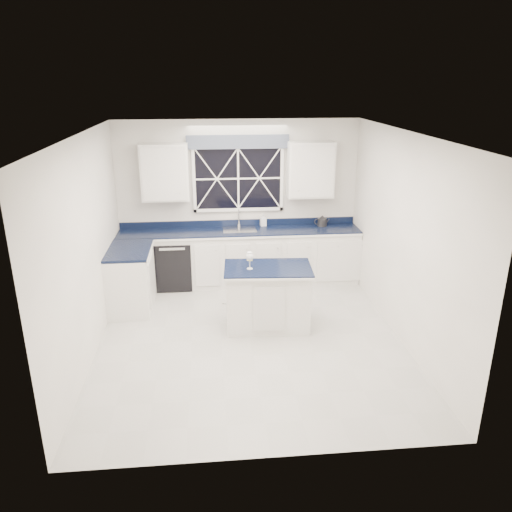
{
  "coord_description": "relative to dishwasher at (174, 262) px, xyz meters",
  "views": [
    {
      "loc": [
        -0.5,
        -5.94,
        3.33
      ],
      "look_at": [
        0.12,
        0.4,
        1.04
      ],
      "focal_mm": 35.0,
      "sensor_mm": 36.0,
      "label": 1
    }
  ],
  "objects": [
    {
      "name": "upper_cabinets",
      "position": [
        1.1,
        0.13,
        1.49
      ],
      "size": [
        3.1,
        0.34,
        0.9
      ],
      "color": "white",
      "rests_on": "ground"
    },
    {
      "name": "rug",
      "position": [
        1.44,
        -0.6,
        -0.4
      ],
      "size": [
        1.35,
        0.98,
        0.02
      ],
      "rotation": [
        0.0,
        0.0,
        -0.21
      ],
      "color": "#AEAEA9",
      "rests_on": "ground"
    },
    {
      "name": "back_wall",
      "position": [
        1.1,
        0.3,
        0.94
      ],
      "size": [
        4.0,
        0.1,
        2.7
      ],
      "primitive_type": "cube",
      "color": "white",
      "rests_on": "ground"
    },
    {
      "name": "island",
      "position": [
        1.38,
        -1.6,
        0.04
      ],
      "size": [
        1.23,
        0.79,
        0.89
      ],
      "rotation": [
        0.0,
        0.0,
        -0.06
      ],
      "color": "white",
      "rests_on": "ground"
    },
    {
      "name": "kettle",
      "position": [
        2.51,
        0.12,
        0.61
      ],
      "size": [
        0.26,
        0.17,
        0.18
      ],
      "rotation": [
        0.0,
        0.0,
        -0.1
      ],
      "color": "#2C2C2F",
      "rests_on": "countertop"
    },
    {
      "name": "wine_glass",
      "position": [
        1.13,
        -1.63,
        0.64
      ],
      "size": [
        0.1,
        0.1,
        0.24
      ],
      "color": "silver",
      "rests_on": "island"
    },
    {
      "name": "ground",
      "position": [
        1.1,
        -1.95,
        -0.41
      ],
      "size": [
        4.5,
        4.5,
        0.0
      ],
      "primitive_type": "plane",
      "color": "#AEAEA9",
      "rests_on": "ground"
    },
    {
      "name": "countertop",
      "position": [
        1.1,
        0.0,
        0.51
      ],
      "size": [
        3.98,
        0.64,
        0.04
      ],
      "primitive_type": "cube",
      "color": "black",
      "rests_on": "base_cabinets"
    },
    {
      "name": "window",
      "position": [
        1.1,
        0.25,
        1.42
      ],
      "size": [
        1.65,
        0.09,
        1.26
      ],
      "color": "black",
      "rests_on": "ground"
    },
    {
      "name": "dishwasher",
      "position": [
        0.0,
        0.0,
        0.0
      ],
      "size": [
        0.6,
        0.58,
        0.82
      ],
      "primitive_type": "cube",
      "color": "black",
      "rests_on": "ground"
    },
    {
      "name": "base_cabinets",
      "position": [
        0.77,
        -0.17,
        0.04
      ],
      "size": [
        3.99,
        1.6,
        0.9
      ],
      "color": "white",
      "rests_on": "ground"
    },
    {
      "name": "soap_bottle",
      "position": [
        1.51,
        0.22,
        0.63
      ],
      "size": [
        0.11,
        0.11,
        0.21
      ],
      "primitive_type": "imported",
      "rotation": [
        0.0,
        0.0,
        0.18
      ],
      "color": "silver",
      "rests_on": "countertop"
    },
    {
      "name": "faucet",
      "position": [
        1.1,
        0.19,
        0.69
      ],
      "size": [
        0.05,
        0.2,
        0.3
      ],
      "color": "silver",
      "rests_on": "countertop"
    }
  ]
}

